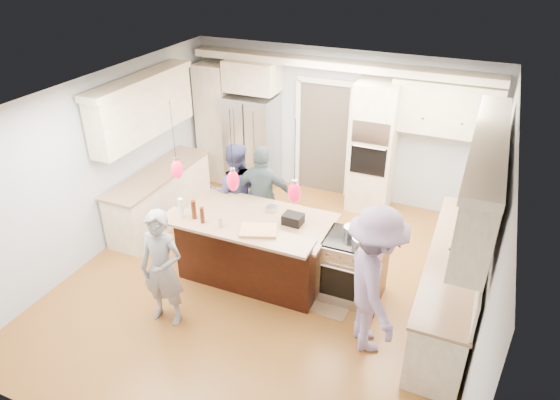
# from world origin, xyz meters

# --- Properties ---
(ground_plane) EXTENTS (6.00, 6.00, 0.00)m
(ground_plane) POSITION_xyz_m (0.00, 0.00, 0.00)
(ground_plane) COLOR olive
(ground_plane) RESTS_ON ground
(room_shell) EXTENTS (5.54, 6.04, 2.72)m
(room_shell) POSITION_xyz_m (0.00, 0.00, 1.82)
(room_shell) COLOR #B2BCC6
(room_shell) RESTS_ON ground
(refrigerator) EXTENTS (0.90, 0.70, 1.80)m
(refrigerator) POSITION_xyz_m (-1.55, 2.64, 0.90)
(refrigerator) COLOR #B7B7BC
(refrigerator) RESTS_ON ground
(oven_column) EXTENTS (0.72, 0.69, 2.30)m
(oven_column) POSITION_xyz_m (0.75, 2.67, 1.15)
(oven_column) COLOR #FFF0CE
(oven_column) RESTS_ON ground
(back_upper_cabinets) EXTENTS (5.30, 0.61, 2.54)m
(back_upper_cabinets) POSITION_xyz_m (-0.75, 2.76, 1.67)
(back_upper_cabinets) COLOR #FFF0CE
(back_upper_cabinets) RESTS_ON ground
(right_counter_run) EXTENTS (0.64, 3.10, 2.51)m
(right_counter_run) POSITION_xyz_m (2.44, 0.30, 1.06)
(right_counter_run) COLOR #FFF0CE
(right_counter_run) RESTS_ON ground
(left_cabinets) EXTENTS (0.64, 2.30, 2.51)m
(left_cabinets) POSITION_xyz_m (-2.44, 0.80, 1.06)
(left_cabinets) COLOR #FFF0CE
(left_cabinets) RESTS_ON ground
(kitchen_island) EXTENTS (2.10, 1.46, 1.12)m
(kitchen_island) POSITION_xyz_m (-0.25, 0.07, 0.48)
(kitchen_island) COLOR black
(kitchen_island) RESTS_ON ground
(island_range) EXTENTS (0.82, 0.71, 0.92)m
(island_range) POSITION_xyz_m (1.16, 0.15, 0.46)
(island_range) COLOR #B7B7BC
(island_range) RESTS_ON ground
(pendant_lights) EXTENTS (1.75, 0.15, 1.03)m
(pendant_lights) POSITION_xyz_m (-0.25, -0.51, 1.80)
(pendant_lights) COLOR black
(pendant_lights) RESTS_ON ground
(person_bar_end) EXTENTS (0.61, 0.42, 1.59)m
(person_bar_end) POSITION_xyz_m (-0.90, -1.24, 0.79)
(person_bar_end) COLOR gray
(person_bar_end) RESTS_ON ground
(person_far_left) EXTENTS (0.99, 0.91, 1.64)m
(person_far_left) POSITION_xyz_m (-0.98, 0.85, 0.82)
(person_far_left) COLOR navy
(person_far_left) RESTS_ON ground
(person_far_right) EXTENTS (1.05, 0.61, 1.68)m
(person_far_right) POSITION_xyz_m (-0.50, 0.85, 0.84)
(person_far_right) COLOR #42555C
(person_far_right) RESTS_ON ground
(person_range_side) EXTENTS (1.19, 1.41, 1.89)m
(person_range_side) POSITION_xyz_m (1.60, -0.65, 0.94)
(person_range_side) COLOR gray
(person_range_side) RESTS_ON ground
(floor_rug) EXTENTS (0.73, 1.01, 0.01)m
(floor_rug) POSITION_xyz_m (0.92, 0.07, 0.01)
(floor_rug) COLOR #9A7654
(floor_rug) RESTS_ON ground
(water_bottle) EXTENTS (0.08, 0.08, 0.28)m
(water_bottle) POSITION_xyz_m (-1.03, -0.54, 1.26)
(water_bottle) COLOR silver
(water_bottle) RESTS_ON kitchen_island
(beer_bottle_a) EXTENTS (0.06, 0.06, 0.23)m
(beer_bottle_a) POSITION_xyz_m (-0.89, -0.47, 1.23)
(beer_bottle_a) COLOR #461D0C
(beer_bottle_a) RESTS_ON kitchen_island
(beer_bottle_b) EXTENTS (0.06, 0.06, 0.23)m
(beer_bottle_b) POSITION_xyz_m (-0.70, -0.55, 1.23)
(beer_bottle_b) COLOR #461D0C
(beer_bottle_b) RESTS_ON kitchen_island
(beer_bottle_c) EXTENTS (0.07, 0.07, 0.26)m
(beer_bottle_c) POSITION_xyz_m (-0.86, -0.50, 1.25)
(beer_bottle_c) COLOR #461D0C
(beer_bottle_c) RESTS_ON kitchen_island
(drink_can) EXTENTS (0.08, 0.08, 0.13)m
(drink_can) POSITION_xyz_m (-0.44, -0.54, 1.18)
(drink_can) COLOR #B7B7BC
(drink_can) RESTS_ON kitchen_island
(cutting_board) EXTENTS (0.54, 0.46, 0.04)m
(cutting_board) POSITION_xyz_m (0.05, -0.47, 1.14)
(cutting_board) COLOR tan
(cutting_board) RESTS_ON kitchen_island
(pot_large) EXTENTS (0.21, 0.21, 0.12)m
(pot_large) POSITION_xyz_m (1.08, 0.23, 0.98)
(pot_large) COLOR #B7B7BC
(pot_large) RESTS_ON island_range
(pot_small) EXTENTS (0.22, 0.22, 0.11)m
(pot_small) POSITION_xyz_m (1.26, 0.03, 0.97)
(pot_small) COLOR #B7B7BC
(pot_small) RESTS_ON island_range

